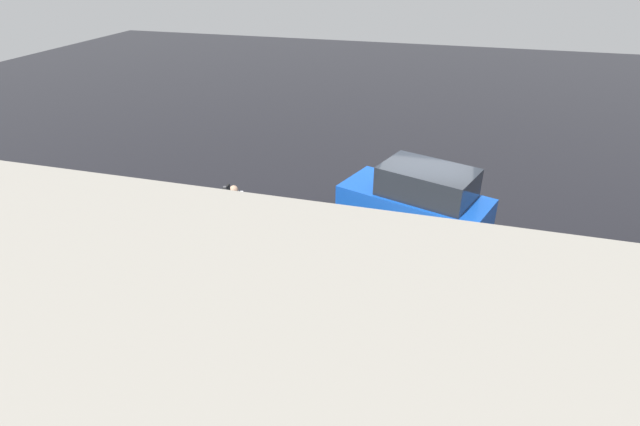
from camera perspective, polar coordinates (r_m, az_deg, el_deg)
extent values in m
plane|color=black|center=(14.35, 11.24, -1.73)|extent=(60.00, 60.00, 0.00)
cube|color=gray|center=(10.89, 8.89, -12.37)|extent=(24.00, 3.20, 0.04)
cube|color=blue|center=(13.63, 10.62, 0.44)|extent=(4.24, 2.87, 0.99)
cube|color=#1E232B|center=(13.14, 12.18, 3.47)|extent=(2.70, 2.17, 0.77)
cylinder|color=black|center=(13.80, 4.35, -1.09)|extent=(0.64, 0.40, 0.60)
cylinder|color=black|center=(14.91, 7.17, 1.13)|extent=(0.64, 0.40, 0.60)
cylinder|color=black|center=(12.90, 14.23, -4.26)|extent=(0.64, 0.40, 0.60)
cylinder|color=black|center=(14.08, 16.41, -1.63)|extent=(0.64, 0.40, 0.60)
cylinder|color=red|center=(13.02, -7.32, -3.15)|extent=(0.22, 0.22, 0.62)
sphere|color=red|center=(12.84, -7.42, -1.77)|extent=(0.26, 0.26, 0.26)
cylinder|color=red|center=(12.93, -6.69, -2.98)|extent=(0.10, 0.09, 0.09)
cylinder|color=red|center=(13.04, -7.99, -2.77)|extent=(0.10, 0.09, 0.09)
cylinder|color=#2D2D2D|center=(13.17, -7.25, -4.19)|extent=(0.31, 0.31, 0.06)
cube|color=silver|center=(13.19, -9.70, 1.15)|extent=(0.38, 0.43, 0.55)
sphere|color=tan|center=(13.02, -9.83, 2.66)|extent=(0.22, 0.22, 0.22)
cylinder|color=#1E1E2D|center=(13.56, -9.16, -1.36)|extent=(0.13, 0.13, 0.85)
cylinder|color=#1E1E2D|center=(13.47, -9.76, -1.63)|extent=(0.13, 0.13, 0.85)
cylinder|color=silver|center=(13.31, -8.87, 1.49)|extent=(0.09, 0.09, 0.50)
cylinder|color=silver|center=(13.07, -10.53, 0.80)|extent=(0.09, 0.09, 0.50)
cylinder|color=#B7BABF|center=(9.96, 32.21, -18.18)|extent=(0.04, 0.04, 1.05)
cylinder|color=#B7BABF|center=(9.45, 18.74, -17.34)|extent=(0.04, 0.04, 1.05)
cylinder|color=#B7BABF|center=(9.46, 4.74, -15.49)|extent=(0.04, 0.04, 1.05)
cylinder|color=#B7BABF|center=(9.98, -8.24, -12.95)|extent=(0.04, 0.04, 1.05)
cylinder|color=#B7BABF|center=(10.93, -19.20, -10.25)|extent=(0.04, 0.04, 1.05)
cylinder|color=#B7BABF|center=(9.07, 12.00, -14.41)|extent=(11.16, 0.04, 0.04)
cylinder|color=#B7BABF|center=(9.35, 11.74, -16.30)|extent=(11.16, 0.04, 0.04)
cylinder|color=#4C4C51|center=(11.66, -10.33, -2.34)|extent=(0.07, 0.07, 2.40)
cube|color=black|center=(11.22, -10.74, 1.84)|extent=(0.04, 0.44, 0.44)
cylinder|color=black|center=(14.09, 7.07, -1.97)|extent=(2.54, 2.54, 0.01)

